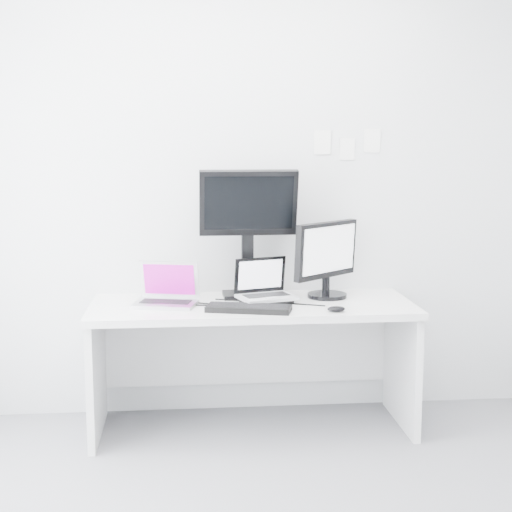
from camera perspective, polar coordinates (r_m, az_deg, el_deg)
name	(u,v)px	position (r m, az deg, el deg)	size (l,w,h in m)	color
back_wall	(247,188)	(4.50, -0.71, 5.11)	(3.60, 3.60, 0.00)	silver
desk	(252,366)	(4.33, -0.29, -8.30)	(1.80, 0.70, 0.73)	silver
macbook	(165,284)	(4.17, -6.88, -2.08)	(0.33, 0.25, 0.25)	#ABABB0
speaker	(170,282)	(4.40, -6.46, -1.93)	(0.09, 0.09, 0.19)	black
dell_laptop	(267,281)	(4.22, 0.84, -1.87)	(0.31, 0.24, 0.26)	#ACAEB3
rear_monitor	(248,232)	(4.35, -0.60, 1.82)	(0.56, 0.20, 0.76)	black
samsung_monitor	(328,259)	(4.38, 5.41, -0.19)	(0.50, 0.23, 0.46)	black
keyboard	(249,308)	(4.04, -0.55, -3.96)	(0.45, 0.16, 0.03)	black
mouse	(336,309)	(4.04, 6.06, -3.99)	(0.10, 0.06, 0.03)	black
wall_note_0	(322,142)	(4.54, 5.02, 8.52)	(0.10, 0.00, 0.14)	white
wall_note_1	(347,149)	(4.57, 6.88, 7.99)	(0.09, 0.00, 0.13)	white
wall_note_2	(372,141)	(4.61, 8.73, 8.58)	(0.10, 0.00, 0.14)	white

